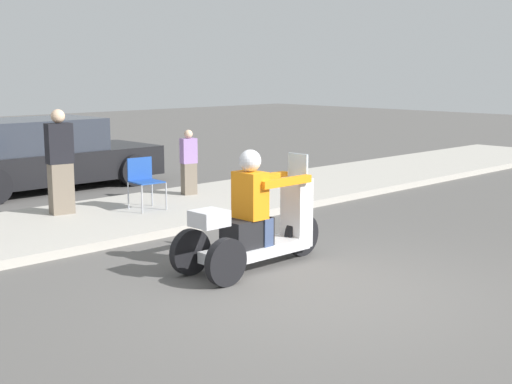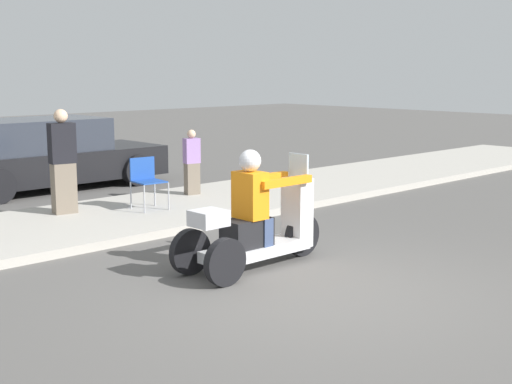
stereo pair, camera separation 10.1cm
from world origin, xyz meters
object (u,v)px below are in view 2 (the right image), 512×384
object	(u,v)px
motorcycle_trike	(257,225)
spectator_by_tree	(63,163)
spectator_end_of_line	(192,163)
folding_chair_curbside	(146,178)
parked_car_lot_left	(46,156)

from	to	relation	value
motorcycle_trike	spectator_by_tree	distance (m)	4.04
spectator_by_tree	spectator_end_of_line	size ratio (longest dim) A/B	1.39
motorcycle_trike	spectator_end_of_line	xyz separation A→B (m)	(2.16, 3.98, 0.17)
folding_chair_curbside	spectator_by_tree	bearing A→B (deg)	154.03
motorcycle_trike	spectator_by_tree	bearing A→B (deg)	95.03
spectator_by_tree	parked_car_lot_left	world-z (taller)	spectator_by_tree
spectator_end_of_line	parked_car_lot_left	world-z (taller)	parked_car_lot_left
spectator_end_of_line	folding_chair_curbside	size ratio (longest dim) A/B	1.42
folding_chair_curbside	spectator_end_of_line	bearing A→B (deg)	21.65
spectator_by_tree	parked_car_lot_left	distance (m)	3.23
spectator_by_tree	folding_chair_curbside	distance (m)	1.31
folding_chair_curbside	parked_car_lot_left	distance (m)	3.55
motorcycle_trike	spectator_end_of_line	distance (m)	4.53
folding_chair_curbside	parked_car_lot_left	size ratio (longest dim) A/B	0.18
motorcycle_trike	folding_chair_curbside	size ratio (longest dim) A/B	2.55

